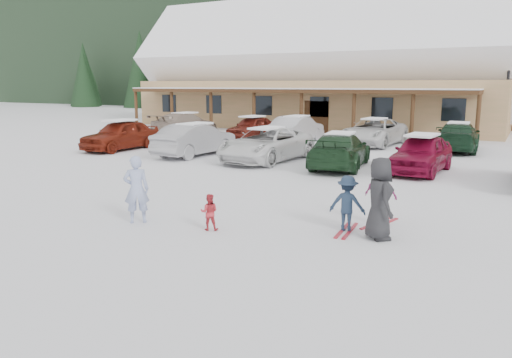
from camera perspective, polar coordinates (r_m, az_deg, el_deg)
The scene contains 22 objects.
ground at distance 12.12m, azimuth -3.54°, elevation -5.30°, with size 160.00×160.00×0.00m, color white.
day_lodge at distance 40.74m, azimuth 7.03°, elevation 11.54°, with size 29.12×12.50×10.38m.
lamp_post at distance 34.43m, azimuth 26.82°, elevation 9.74°, with size 0.50×0.25×6.01m.
conifer_0 at distance 51.30m, azimuth -10.40°, elevation 13.22°, with size 4.40×4.40×10.20m.
conifer_2 at distance 63.34m, azimuth -6.27°, elevation 13.87°, with size 5.28×5.28×12.24m.
adult_skier at distance 12.49m, azimuth -13.51°, elevation -1.15°, with size 0.61×0.40×1.67m, color #99A8D3.
toddler_red at distance 11.65m, azimuth -5.36°, elevation -3.78°, with size 0.42×0.33×0.86m, color red.
child_navy at distance 11.66m, azimuth 10.39°, elevation -2.79°, with size 0.84×0.48×1.30m, color #1C2C43.
skis_child_navy at distance 11.82m, azimuth 10.29°, elevation -5.79°, with size 0.20×1.40×0.03m, color maroon.
child_magenta at distance 12.38m, azimuth 14.08°, elevation -1.87°, with size 0.83×0.35×1.42m, color #BA3889.
skis_child_magenta at distance 12.55m, azimuth 13.93°, elevation -4.97°, with size 0.20×1.40×0.03m, color maroon.
bystander_dark at distance 11.17m, azimuth 13.92°, elevation -2.19°, with size 0.89×0.58×1.81m, color #242426.
parked_car_0 at distance 26.80m, azimuth -15.21°, elevation 4.88°, with size 1.82×4.52×1.54m, color maroon.
parked_car_1 at distance 23.89m, azimuth -6.97°, elevation 4.49°, with size 1.62×4.64×1.53m, color #99989C.
parked_car_2 at distance 22.05m, azimuth 1.21°, elevation 3.97°, with size 2.45×5.31×1.47m, color white.
parked_car_3 at distance 20.54m, azimuth 9.57°, elevation 3.23°, with size 1.98×4.87×1.41m, color #1A381E.
parked_car_4 at distance 20.18m, azimuth 18.36°, elevation 2.77°, with size 1.72×4.28×1.46m, color maroon.
parked_car_7 at distance 33.06m, azimuth -8.10°, elevation 6.19°, with size 2.14×5.26×1.53m, color gray.
parked_car_8 at distance 31.12m, azimuth -0.43°, elevation 5.90°, with size 1.66×4.13×1.41m, color maroon.
parked_car_9 at distance 29.43m, azimuth 4.67°, elevation 5.71°, with size 1.62×4.64×1.53m, color #B5B6BA.
parked_car_10 at distance 28.53m, azimuth 13.31°, elevation 5.26°, with size 2.47×5.37×1.49m, color silver.
parked_car_11 at distance 27.38m, azimuth 22.06°, elevation 4.48°, with size 2.02×4.96×1.44m, color #15331F.
Camera 1 is at (6.27, -9.81, 3.35)m, focal length 35.00 mm.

